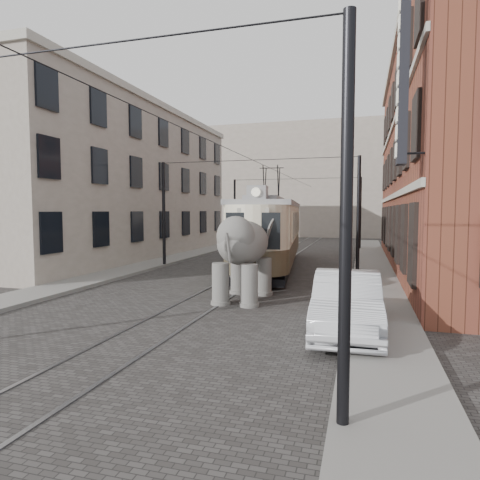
% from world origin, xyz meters
% --- Properties ---
extents(ground, '(120.00, 120.00, 0.00)m').
position_xyz_m(ground, '(0.00, 0.00, 0.00)').
color(ground, '#3D3A38').
extents(tram_rails, '(1.54, 80.00, 0.02)m').
position_xyz_m(tram_rails, '(0.00, 0.00, 0.01)').
color(tram_rails, slate).
rests_on(tram_rails, ground).
extents(sidewalk_right, '(2.00, 60.00, 0.15)m').
position_xyz_m(sidewalk_right, '(6.00, 0.00, 0.07)').
color(sidewalk_right, slate).
rests_on(sidewalk_right, ground).
extents(sidewalk_left, '(2.00, 60.00, 0.15)m').
position_xyz_m(sidewalk_left, '(-6.50, 0.00, 0.07)').
color(sidewalk_left, slate).
rests_on(sidewalk_left, ground).
extents(brick_building, '(8.00, 26.00, 12.00)m').
position_xyz_m(brick_building, '(11.00, 9.00, 6.00)').
color(brick_building, brown).
rests_on(brick_building, ground).
extents(stucco_building, '(7.00, 24.00, 10.00)m').
position_xyz_m(stucco_building, '(-11.00, 10.00, 5.00)').
color(stucco_building, gray).
rests_on(stucco_building, ground).
extents(distant_block, '(28.00, 10.00, 14.00)m').
position_xyz_m(distant_block, '(0.00, 40.00, 7.00)').
color(distant_block, gray).
rests_on(distant_block, ground).
extents(catenary, '(11.00, 30.20, 6.00)m').
position_xyz_m(catenary, '(-0.20, 5.00, 3.00)').
color(catenary, black).
rests_on(catenary, ground).
extents(tram, '(4.65, 14.65, 5.71)m').
position_xyz_m(tram, '(0.39, 7.57, 2.86)').
color(tram, beige).
rests_on(tram, ground).
extents(elephant, '(2.99, 5.30, 3.21)m').
position_xyz_m(elephant, '(1.28, -1.46, 1.61)').
color(elephant, '#64625C').
rests_on(elephant, ground).
extents(parked_car, '(1.88, 4.93, 1.61)m').
position_xyz_m(parked_car, '(5.06, -4.74, 0.80)').
color(parked_car, silver).
rests_on(parked_car, ground).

